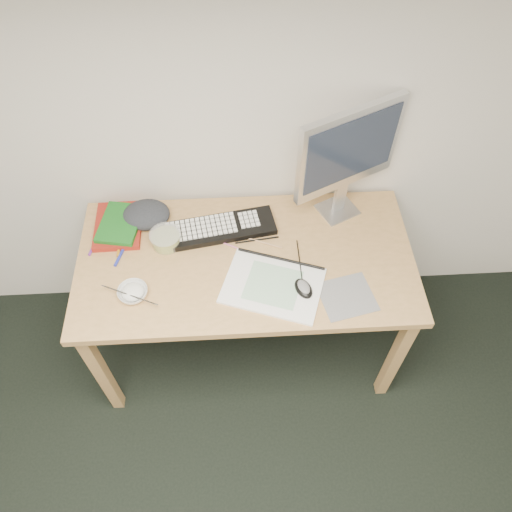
# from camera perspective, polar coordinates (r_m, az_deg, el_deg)

# --- Properties ---
(desk) EXTENTS (1.40, 0.70, 0.75)m
(desk) POSITION_cam_1_polar(r_m,az_deg,el_deg) (2.14, -1.15, -1.56)
(desk) COLOR tan
(desk) RESTS_ON ground
(mousepad) EXTENTS (0.24, 0.23, 0.00)m
(mousepad) POSITION_cam_1_polar(r_m,az_deg,el_deg) (1.99, 10.35, -4.58)
(mousepad) COLOR gray
(mousepad) RESTS_ON desk
(sketchpad) EXTENTS (0.45, 0.38, 0.01)m
(sketchpad) POSITION_cam_1_polar(r_m,az_deg,el_deg) (1.99, 1.93, -3.40)
(sketchpad) COLOR white
(sketchpad) RESTS_ON desk
(keyboard) EXTENTS (0.49, 0.23, 0.03)m
(keyboard) POSITION_cam_1_polar(r_m,az_deg,el_deg) (2.16, -4.14, 3.14)
(keyboard) COLOR black
(keyboard) RESTS_ON desk
(monitor) EXTENTS (0.43, 0.23, 0.54)m
(monitor) POSITION_cam_1_polar(r_m,az_deg,el_deg) (2.03, 10.53, 11.58)
(monitor) COLOR silver
(monitor) RESTS_ON desk
(mouse) EXTENTS (0.09, 0.11, 0.03)m
(mouse) POSITION_cam_1_polar(r_m,az_deg,el_deg) (1.96, 5.47, -3.54)
(mouse) COLOR black
(mouse) RESTS_ON sketchpad
(rice_bowl) EXTENTS (0.13, 0.13, 0.04)m
(rice_bowl) POSITION_cam_1_polar(r_m,az_deg,el_deg) (2.01, -13.88, -4.11)
(rice_bowl) COLOR white
(rice_bowl) RESTS_ON desk
(chopsticks) EXTENTS (0.22, 0.11, 0.02)m
(chopsticks) POSITION_cam_1_polar(r_m,az_deg,el_deg) (1.98, -14.26, -4.34)
(chopsticks) COLOR #AFAFB1
(chopsticks) RESTS_ON rice_bowl
(fruit_tub) EXTENTS (0.16, 0.16, 0.06)m
(fruit_tub) POSITION_cam_1_polar(r_m,az_deg,el_deg) (2.12, -10.25, 1.93)
(fruit_tub) COLOR #CDC748
(fruit_tub) RESTS_ON desk
(book_red) EXTENTS (0.20, 0.27, 0.03)m
(book_red) POSITION_cam_1_polar(r_m,az_deg,el_deg) (2.24, -15.45, 3.36)
(book_red) COLOR maroon
(book_red) RESTS_ON desk
(book_green) EXTENTS (0.20, 0.25, 0.02)m
(book_green) POSITION_cam_1_polar(r_m,az_deg,el_deg) (2.22, -15.25, 3.61)
(book_green) COLOR #18611B
(book_green) RESTS_ON book_red
(cloth_lump) EXTENTS (0.19, 0.17, 0.07)m
(cloth_lump) POSITION_cam_1_polar(r_m,az_deg,el_deg) (2.22, -12.43, 4.64)
(cloth_lump) COLOR #282A31
(cloth_lump) RESTS_ON desk
(pencil_pink) EXTENTS (0.15, 0.09, 0.01)m
(pencil_pink) POSITION_cam_1_polar(r_m,az_deg,el_deg) (2.10, -2.18, 0.91)
(pencil_pink) COLOR #D56A99
(pencil_pink) RESTS_ON desk
(pencil_tan) EXTENTS (0.18, 0.08, 0.01)m
(pencil_tan) POSITION_cam_1_polar(r_m,az_deg,el_deg) (2.12, 0.59, 1.62)
(pencil_tan) COLOR tan
(pencil_tan) RESTS_ON desk
(pencil_black) EXTENTS (0.19, 0.03, 0.01)m
(pencil_black) POSITION_cam_1_polar(r_m,az_deg,el_deg) (2.12, 0.11, 1.85)
(pencil_black) COLOR black
(pencil_black) RESTS_ON desk
(marker_blue) EXTENTS (0.05, 0.13, 0.01)m
(marker_blue) POSITION_cam_1_polar(r_m,az_deg,el_deg) (2.15, -15.14, 0.33)
(marker_blue) COLOR #202CB1
(marker_blue) RESTS_ON desk
(marker_orange) EXTENTS (0.02, 0.14, 0.01)m
(marker_orange) POSITION_cam_1_polar(r_m,az_deg,el_deg) (2.19, -15.36, 1.38)
(marker_orange) COLOR orange
(marker_orange) RESTS_ON desk
(marker_purple) EXTENTS (0.04, 0.12, 0.01)m
(marker_purple) POSITION_cam_1_polar(r_m,az_deg,el_deg) (2.22, -17.98, 1.33)
(marker_purple) COLOR #6D2A9C
(marker_purple) RESTS_ON desk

